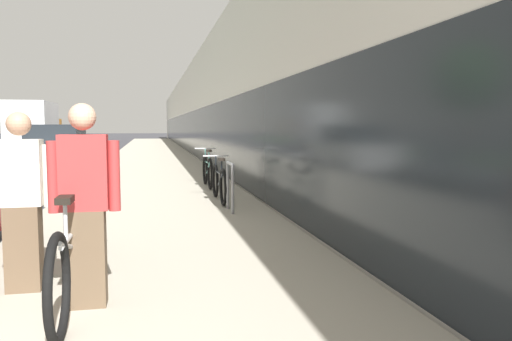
{
  "coord_description": "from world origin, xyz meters",
  "views": [
    {
      "loc": [
        5.19,
        -3.05,
        1.6
      ],
      "look_at": [
        8.9,
        14.57,
        -0.01
      ],
      "focal_mm": 35.0,
      "sensor_mm": 36.0,
      "label": 1
    }
  ],
  "objects": [
    {
      "name": "parked_sedan_far",
      "position": [
        2.23,
        13.94,
        0.74
      ],
      "size": [
        1.86,
        4.67,
        1.64
      ],
      "color": "white",
      "rests_on": "ground"
    },
    {
      "name": "person_rider",
      "position": [
        4.66,
        1.11,
        0.96
      ],
      "size": [
        0.56,
        0.22,
        1.64
      ],
      "color": "brown",
      "rests_on": "sidewalk_slab"
    },
    {
      "name": "person_bystander",
      "position": [
        4.07,
        1.62,
        0.93
      ],
      "size": [
        0.54,
        0.21,
        1.58
      ],
      "color": "brown",
      "rests_on": "sidewalk_slab"
    },
    {
      "name": "cruiser_bike_nearest",
      "position": [
        6.47,
        6.48,
        0.51
      ],
      "size": [
        0.52,
        1.83,
        0.87
      ],
      "color": "black",
      "rests_on": "sidewalk_slab"
    },
    {
      "name": "storefront_facade",
      "position": [
        12.27,
        29.0,
        2.43
      ],
      "size": [
        10.01,
        70.0,
        4.88
      ],
      "color": "silver",
      "rests_on": "ground"
    },
    {
      "name": "tandem_bicycle",
      "position": [
        4.56,
        1.48,
        0.54
      ],
      "size": [
        0.52,
        2.92,
        0.95
      ],
      "color": "black",
      "rests_on": "sidewalk_slab"
    },
    {
      "name": "bike_rack_hoop",
      "position": [
        6.5,
        5.31,
        0.65
      ],
      "size": [
        0.05,
        0.6,
        0.84
      ],
      "color": "gray",
      "rests_on": "sidewalk_slab"
    },
    {
      "name": "sidewalk_slab",
      "position": [
        5.27,
        21.0,
        0.07
      ],
      "size": [
        3.92,
        70.0,
        0.14
      ],
      "color": "#B2AA99",
      "rests_on": "ground"
    },
    {
      "name": "cruiser_bike_middle",
      "position": [
        6.5,
        8.83,
        0.52
      ],
      "size": [
        0.52,
        1.8,
        0.92
      ],
      "color": "black",
      "rests_on": "sidewalk_slab"
    },
    {
      "name": "moving_truck",
      "position": [
        -1.98,
        30.64,
        1.55
      ],
      "size": [
        2.43,
        6.27,
        3.08
      ],
      "color": "orange",
      "rests_on": "ground"
    }
  ]
}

